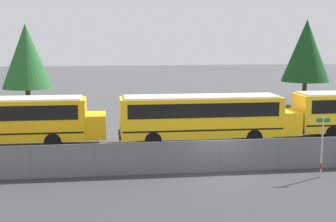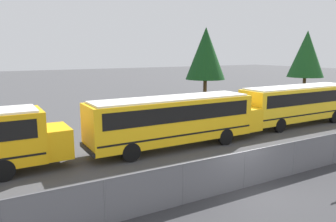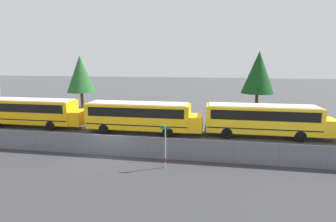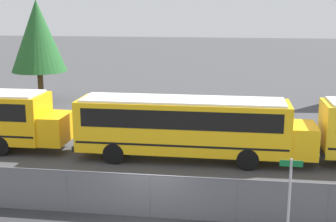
# 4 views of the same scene
# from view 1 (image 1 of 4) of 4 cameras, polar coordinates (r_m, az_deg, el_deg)

# --- Properties ---
(ground_plane) EXTENTS (200.00, 200.00, 0.00)m
(ground_plane) POSITION_cam_1_polar(r_m,az_deg,el_deg) (24.08, 6.26, -7.37)
(ground_plane) COLOR #424244
(road_strip) EXTENTS (108.26, 12.00, 0.01)m
(road_strip) POSITION_cam_1_polar(r_m,az_deg,el_deg) (18.61, 10.74, -12.36)
(road_strip) COLOR #333335
(road_strip) RESTS_ON ground_plane
(fence) EXTENTS (74.33, 0.07, 1.65)m
(fence) POSITION_cam_1_polar(r_m,az_deg,el_deg) (23.86, 6.29, -5.43)
(fence) COLOR #9EA0A5
(fence) RESTS_ON ground_plane
(school_bus_1) EXTENTS (11.72, 2.52, 3.10)m
(school_bus_1) POSITION_cam_1_polar(r_m,az_deg,el_deg) (30.58, -19.24, -0.80)
(school_bus_1) COLOR #EDA80F
(school_bus_1) RESTS_ON ground_plane
(school_bus_2) EXTENTS (11.72, 2.52, 3.10)m
(school_bus_2) POSITION_cam_1_polar(r_m,az_deg,el_deg) (30.21, 4.50, -0.45)
(school_bus_2) COLOR yellow
(school_bus_2) RESTS_ON ground_plane
(street_sign) EXTENTS (0.70, 0.09, 2.97)m
(street_sign) POSITION_cam_1_polar(r_m,az_deg,el_deg) (23.85, 18.26, -4.02)
(street_sign) COLOR #B7B7BC
(street_sign) RESTS_ON ground_plane
(tree_2) EXTENTS (4.30, 4.30, 8.04)m
(tree_2) POSITION_cam_1_polar(r_m,az_deg,el_deg) (42.57, -16.89, 6.41)
(tree_2) COLOR #51381E
(tree_2) RESTS_ON ground_plane
(tree_3) EXTENTS (4.73, 4.73, 8.65)m
(tree_3) POSITION_cam_1_polar(r_m,az_deg,el_deg) (48.85, 16.49, 7.07)
(tree_3) COLOR #51381E
(tree_3) RESTS_ON ground_plane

